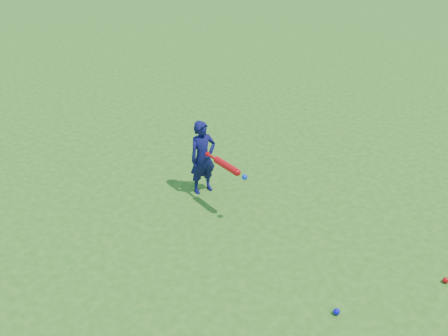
# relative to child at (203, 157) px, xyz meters

# --- Properties ---
(ground) EXTENTS (80.00, 80.00, 0.00)m
(ground) POSITION_rel_child_xyz_m (0.43, -0.55, -0.56)
(ground) COLOR #2E6D1A
(ground) RESTS_ON ground
(child) EXTENTS (0.41, 0.48, 1.12)m
(child) POSITION_rel_child_xyz_m (0.00, 0.00, 0.00)
(child) COLOR #10114E
(child) RESTS_ON ground
(ground_ball_red) EXTENTS (0.07, 0.07, 0.07)m
(ground_ball_red) POSITION_rel_child_xyz_m (3.49, 0.04, -0.53)
(ground_ball_red) COLOR red
(ground_ball_red) RESTS_ON ground
(ground_ball_blue) EXTENTS (0.07, 0.07, 0.07)m
(ground_ball_blue) POSITION_rel_child_xyz_m (2.68, -1.15, -0.53)
(ground_ball_blue) COLOR #0D0BC6
(ground_ball_blue) RESTS_ON ground
(bat_swing) EXTENTS (0.83, 0.30, 0.10)m
(bat_swing) POSITION_rel_child_xyz_m (0.62, -0.24, 0.16)
(bat_swing) COLOR red
(bat_swing) RESTS_ON ground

